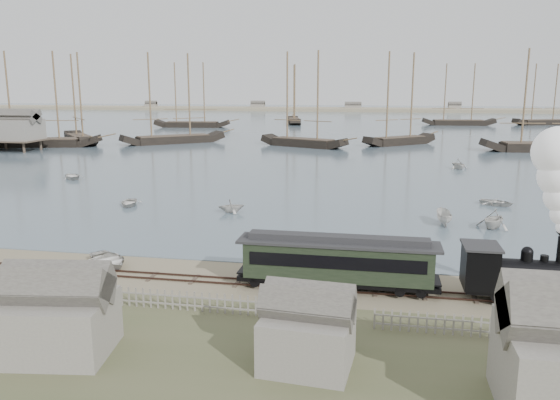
# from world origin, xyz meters

# --- Properties ---
(ground) EXTENTS (600.00, 600.00, 0.00)m
(ground) POSITION_xyz_m (0.00, 0.00, 0.00)
(ground) COLOR gray
(ground) RESTS_ON ground
(harbor_water) EXTENTS (600.00, 336.00, 0.06)m
(harbor_water) POSITION_xyz_m (0.00, 170.00, 0.03)
(harbor_water) COLOR #4D636F
(harbor_water) RESTS_ON ground
(rail_track) EXTENTS (120.00, 1.80, 0.16)m
(rail_track) POSITION_xyz_m (0.00, -2.00, 0.04)
(rail_track) COLOR #3C2720
(rail_track) RESTS_ON ground
(picket_fence_west) EXTENTS (19.00, 0.10, 1.20)m
(picket_fence_west) POSITION_xyz_m (-6.50, -7.00, 0.00)
(picket_fence_west) COLOR slate
(picket_fence_west) RESTS_ON ground
(picket_fence_east) EXTENTS (15.00, 0.10, 1.20)m
(picket_fence_east) POSITION_xyz_m (12.50, -7.50, 0.00)
(picket_fence_east) COLOR slate
(picket_fence_east) RESTS_ON ground
(shed_left) EXTENTS (5.00, 4.00, 4.10)m
(shed_left) POSITION_xyz_m (-10.00, -13.00, 0.00)
(shed_left) COLOR slate
(shed_left) RESTS_ON ground
(shed_mid) EXTENTS (4.00, 3.50, 3.60)m
(shed_mid) POSITION_xyz_m (2.00, -12.00, 0.00)
(shed_mid) COLOR slate
(shed_mid) RESTS_ON ground
(far_spit) EXTENTS (500.00, 20.00, 1.80)m
(far_spit) POSITION_xyz_m (0.00, 250.00, 0.00)
(far_spit) COLOR tan
(far_spit) RESTS_ON ground
(locomotive) EXTENTS (8.13, 3.04, 10.14)m
(locomotive) POSITION_xyz_m (14.78, -2.00, 4.66)
(locomotive) COLOR black
(locomotive) RESTS_ON ground
(passenger_coach) EXTENTS (12.67, 2.44, 3.08)m
(passenger_coach) POSITION_xyz_m (2.56, -2.00, 1.96)
(passenger_coach) COLOR black
(passenger_coach) RESTS_ON ground
(beached_dinghy) EXTENTS (4.97, 5.17, 0.87)m
(beached_dinghy) POSITION_xyz_m (-14.12, -0.27, 0.44)
(beached_dinghy) COLOR beige
(beached_dinghy) RESTS_ON ground
(rowboat_0) EXTENTS (3.91, 3.21, 0.71)m
(rowboat_0) POSITION_xyz_m (-21.57, 18.51, 0.41)
(rowboat_0) COLOR beige
(rowboat_0) RESTS_ON harbor_water
(rowboat_1) EXTENTS (3.20, 3.37, 1.39)m
(rowboat_1) POSITION_xyz_m (-9.81, 17.43, 0.76)
(rowboat_1) COLOR beige
(rowboat_1) RESTS_ON harbor_water
(rowboat_2) EXTENTS (3.45, 1.42, 1.32)m
(rowboat_2) POSITION_xyz_m (10.99, 16.34, 0.72)
(rowboat_2) COLOR beige
(rowboat_2) RESTS_ON harbor_water
(rowboat_3) EXTENTS (3.79, 4.22, 0.72)m
(rowboat_3) POSITION_xyz_m (17.51, 25.93, 0.42)
(rowboat_3) COLOR beige
(rowboat_3) RESTS_ON harbor_water
(rowboat_4) EXTENTS (4.46, 4.33, 1.79)m
(rowboat_4) POSITION_xyz_m (15.27, 15.66, 0.96)
(rowboat_4) COLOR beige
(rowboat_4) RESTS_ON harbor_water
(rowboat_6) EXTENTS (4.55, 4.58, 0.78)m
(rowboat_6) POSITION_xyz_m (-37.30, 33.47, 0.45)
(rowboat_6) COLOR beige
(rowboat_6) RESTS_ON harbor_water
(rowboat_7) EXTENTS (4.08, 3.93, 1.65)m
(rowboat_7) POSITION_xyz_m (16.91, 52.67, 0.89)
(rowboat_7) COLOR beige
(rowboat_7) RESTS_ON harbor_water
(schooner_0) EXTENTS (26.32, 11.26, 20.00)m
(schooner_0) POSITION_xyz_m (-67.06, 70.03, 10.06)
(schooner_0) COLOR black
(schooner_0) RESTS_ON harbor_water
(schooner_1) EXTENTS (21.49, 18.80, 20.00)m
(schooner_1) POSITION_xyz_m (-41.30, 81.84, 10.06)
(schooner_1) COLOR black
(schooner_1) RESTS_ON harbor_water
(schooner_2) EXTENTS (19.85, 12.18, 20.00)m
(schooner_2) POSITION_xyz_m (-11.37, 80.08, 10.06)
(schooner_2) COLOR black
(schooner_2) RESTS_ON harbor_water
(schooner_3) EXTENTS (16.45, 15.11, 20.00)m
(schooner_3) POSITION_xyz_m (8.88, 87.79, 10.06)
(schooner_3) COLOR black
(schooner_3) RESTS_ON harbor_water
(schooner_4) EXTENTS (26.42, 8.84, 20.00)m
(schooner_4) POSITION_xyz_m (37.66, 80.45, 10.06)
(schooner_4) COLOR black
(schooner_4) RESTS_ON harbor_water
(schooner_6) EXTENTS (23.71, 8.02, 20.00)m
(schooner_6) POSITION_xyz_m (-53.58, 128.91, 10.06)
(schooner_6) COLOR black
(schooner_6) RESTS_ON harbor_water
(schooner_7) EXTENTS (8.02, 19.10, 20.00)m
(schooner_7) POSITION_xyz_m (-24.74, 151.17, 10.06)
(schooner_7) COLOR black
(schooner_7) RESTS_ON harbor_water
(schooner_8) EXTENTS (23.54, 7.33, 20.00)m
(schooner_8) POSITION_xyz_m (29.76, 153.70, 10.06)
(schooner_8) COLOR black
(schooner_8) RESTS_ON harbor_water
(schooner_9) EXTENTS (21.02, 12.06, 20.00)m
(schooner_9) POSITION_xyz_m (57.56, 160.48, 10.06)
(schooner_9) COLOR black
(schooner_9) RESTS_ON harbor_water
(schooner_10) EXTENTS (16.34, 17.90, 20.00)m
(schooner_10) POSITION_xyz_m (-62.20, 78.33, 10.06)
(schooner_10) COLOR black
(schooner_10) RESTS_ON harbor_water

